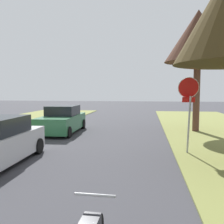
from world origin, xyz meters
name	(u,v)px	position (x,y,z in m)	size (l,w,h in m)	color
stop_sign_far	(189,98)	(4.13, 9.67, 2.16)	(0.82, 0.67, 2.92)	#9EA0A5
street_tree_right_mid_b	(198,37)	(5.46, 15.20, 5.59)	(3.85, 3.85, 7.10)	brown
parked_sedan_green	(62,120)	(-2.39, 13.86, 0.72)	(2.05, 4.45, 1.57)	#28663D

